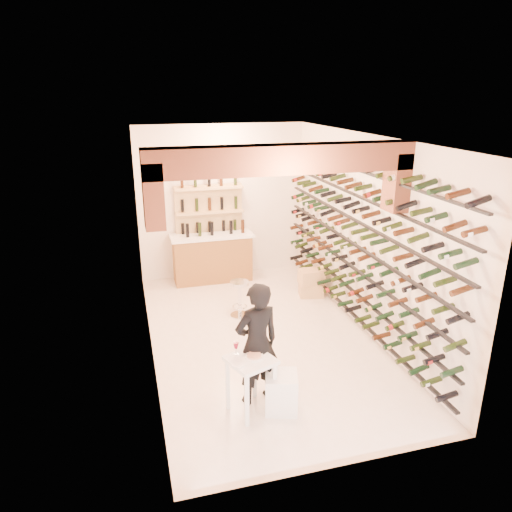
{
  "coord_description": "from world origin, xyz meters",
  "views": [
    {
      "loc": [
        -1.95,
        -6.76,
        3.85
      ],
      "look_at": [
        0.0,
        0.3,
        1.3
      ],
      "focal_mm": 33.74,
      "sensor_mm": 36.0,
      "label": 1
    }
  ],
  "objects_px": {
    "chrome_barstool": "(240,296)",
    "crate_lower": "(311,289)",
    "wine_rack": "(352,239)",
    "back_counter": "(212,256)",
    "tasting_table": "(251,368)",
    "person": "(257,344)",
    "white_stool": "(281,392)"
  },
  "relations": [
    {
      "from": "chrome_barstool",
      "to": "crate_lower",
      "type": "xyz_separation_m",
      "value": [
        1.55,
        0.48,
        -0.25
      ]
    },
    {
      "from": "wine_rack",
      "to": "back_counter",
      "type": "height_order",
      "value": "wine_rack"
    },
    {
      "from": "tasting_table",
      "to": "chrome_barstool",
      "type": "height_order",
      "value": "tasting_table"
    },
    {
      "from": "chrome_barstool",
      "to": "person",
      "type": "bearing_deg",
      "value": -98.5
    },
    {
      "from": "tasting_table",
      "to": "chrome_barstool",
      "type": "relative_size",
      "value": 1.36
    },
    {
      "from": "white_stool",
      "to": "person",
      "type": "xyz_separation_m",
      "value": [
        -0.24,
        0.26,
        0.58
      ]
    },
    {
      "from": "back_counter",
      "to": "chrome_barstool",
      "type": "relative_size",
      "value": 2.56
    },
    {
      "from": "chrome_barstool",
      "to": "white_stool",
      "type": "bearing_deg",
      "value": -92.57
    },
    {
      "from": "tasting_table",
      "to": "white_stool",
      "type": "bearing_deg",
      "value": -32.1
    },
    {
      "from": "chrome_barstool",
      "to": "tasting_table",
      "type": "bearing_deg",
      "value": -100.7
    },
    {
      "from": "tasting_table",
      "to": "person",
      "type": "height_order",
      "value": "person"
    },
    {
      "from": "white_stool",
      "to": "chrome_barstool",
      "type": "distance_m",
      "value": 2.72
    },
    {
      "from": "wine_rack",
      "to": "person",
      "type": "bearing_deg",
      "value": -141.62
    },
    {
      "from": "back_counter",
      "to": "crate_lower",
      "type": "xyz_separation_m",
      "value": [
        1.7,
        -1.34,
        -0.4
      ]
    },
    {
      "from": "tasting_table",
      "to": "wine_rack",
      "type": "bearing_deg",
      "value": 18.9
    },
    {
      "from": "tasting_table",
      "to": "person",
      "type": "xyz_separation_m",
      "value": [
        0.13,
        0.19,
        0.21
      ]
    },
    {
      "from": "wine_rack",
      "to": "back_counter",
      "type": "distance_m",
      "value": 3.38
    },
    {
      "from": "wine_rack",
      "to": "crate_lower",
      "type": "bearing_deg",
      "value": 95.77
    },
    {
      "from": "wine_rack",
      "to": "white_stool",
      "type": "bearing_deg",
      "value": -133.74
    },
    {
      "from": "tasting_table",
      "to": "person",
      "type": "bearing_deg",
      "value": 34.02
    },
    {
      "from": "tasting_table",
      "to": "crate_lower",
      "type": "distance_m",
      "value": 3.77
    },
    {
      "from": "wine_rack",
      "to": "white_stool",
      "type": "height_order",
      "value": "wine_rack"
    },
    {
      "from": "tasting_table",
      "to": "white_stool",
      "type": "xyz_separation_m",
      "value": [
        0.38,
        -0.08,
        -0.37
      ]
    },
    {
      "from": "back_counter",
      "to": "person",
      "type": "xyz_separation_m",
      "value": [
        -0.22,
        -4.27,
        0.29
      ]
    },
    {
      "from": "white_stool",
      "to": "crate_lower",
      "type": "xyz_separation_m",
      "value": [
        1.67,
        3.2,
        -0.11
      ]
    },
    {
      "from": "tasting_table",
      "to": "white_stool",
      "type": "relative_size",
      "value": 1.83
    },
    {
      "from": "back_counter",
      "to": "crate_lower",
      "type": "height_order",
      "value": "back_counter"
    },
    {
      "from": "person",
      "to": "crate_lower",
      "type": "relative_size",
      "value": 3.62
    },
    {
      "from": "tasting_table",
      "to": "chrome_barstool",
      "type": "bearing_deg",
      "value": 58.5
    },
    {
      "from": "back_counter",
      "to": "white_stool",
      "type": "height_order",
      "value": "back_counter"
    },
    {
      "from": "crate_lower",
      "to": "tasting_table",
      "type": "bearing_deg",
      "value": -123.31
    },
    {
      "from": "wine_rack",
      "to": "crate_lower",
      "type": "relative_size",
      "value": 12.54
    }
  ]
}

